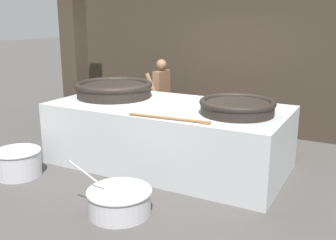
% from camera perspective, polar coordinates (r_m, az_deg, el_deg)
% --- Properties ---
extents(ground_plane, '(60.00, 60.00, 0.00)m').
position_cam_1_polar(ground_plane, '(6.37, 0.00, -6.39)').
color(ground_plane, '#474442').
extents(back_wall, '(7.81, 0.24, 4.45)m').
position_cam_1_polar(back_wall, '(8.20, 8.41, 14.11)').
color(back_wall, '#382D23').
rests_on(back_wall, ground_plane).
extents(support_pillar, '(0.35, 0.35, 4.45)m').
position_cam_1_polar(support_pillar, '(7.65, -13.70, 13.82)').
color(support_pillar, '#382D23').
rests_on(support_pillar, ground_plane).
extents(hearth_platform, '(3.64, 1.79, 0.98)m').
position_cam_1_polar(hearth_platform, '(6.21, 0.00, -2.18)').
color(hearth_platform, '#B2B7B7').
rests_on(hearth_platform, ground_plane).
extents(giant_wok_near, '(1.30, 1.30, 0.26)m').
position_cam_1_polar(giant_wok_near, '(6.74, -7.83, 4.51)').
color(giant_wok_near, black).
rests_on(giant_wok_near, hearth_platform).
extents(giant_wok_far, '(1.06, 1.06, 0.21)m').
position_cam_1_polar(giant_wok_far, '(5.56, 10.01, 1.98)').
color(giant_wok_far, black).
rests_on(giant_wok_far, hearth_platform).
extents(stirring_paddle, '(1.17, 0.16, 0.04)m').
position_cam_1_polar(stirring_paddle, '(5.18, 0.62, 0.20)').
color(stirring_paddle, brown).
rests_on(stirring_paddle, hearth_platform).
extents(cook, '(0.35, 0.54, 1.51)m').
position_cam_1_polar(cook, '(7.76, -0.99, 3.74)').
color(cook, brown).
rests_on(cook, ground_plane).
extents(prep_bowl_vegetables, '(1.01, 0.79, 0.64)m').
position_cam_1_polar(prep_bowl_vegetables, '(4.84, -7.07, -11.48)').
color(prep_bowl_vegetables, '#B7B7BC').
rests_on(prep_bowl_vegetables, ground_plane).
extents(prep_bowl_meat, '(0.70, 0.70, 0.40)m').
position_cam_1_polar(prep_bowl_meat, '(6.27, -20.96, -5.67)').
color(prep_bowl_meat, '#B7B7BC').
rests_on(prep_bowl_meat, ground_plane).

